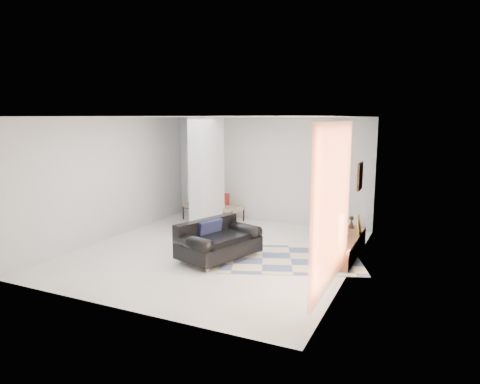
% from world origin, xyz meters
% --- Properties ---
extents(floor, '(6.00, 6.00, 0.00)m').
position_xyz_m(floor, '(0.00, 0.00, 0.00)').
color(floor, beige).
rests_on(floor, ground).
extents(ceiling, '(6.00, 6.00, 0.00)m').
position_xyz_m(ceiling, '(0.00, 0.00, 2.80)').
color(ceiling, white).
rests_on(ceiling, wall_back).
extents(wall_back, '(6.00, 0.00, 6.00)m').
position_xyz_m(wall_back, '(0.00, 3.00, 1.40)').
color(wall_back, silver).
rests_on(wall_back, ground).
extents(wall_front, '(6.00, 0.00, 6.00)m').
position_xyz_m(wall_front, '(0.00, -3.00, 1.40)').
color(wall_front, silver).
rests_on(wall_front, ground).
extents(wall_left, '(0.00, 6.00, 6.00)m').
position_xyz_m(wall_left, '(-2.75, 0.00, 1.40)').
color(wall_left, silver).
rests_on(wall_left, ground).
extents(wall_right, '(0.00, 6.00, 6.00)m').
position_xyz_m(wall_right, '(2.75, 0.00, 1.40)').
color(wall_right, silver).
rests_on(wall_right, ground).
extents(partition_column, '(0.35, 1.20, 2.80)m').
position_xyz_m(partition_column, '(-1.10, 1.60, 1.40)').
color(partition_column, silver).
rests_on(partition_column, floor).
extents(hallway_door, '(0.85, 0.06, 2.04)m').
position_xyz_m(hallway_door, '(-2.10, 2.96, 1.02)').
color(hallway_door, white).
rests_on(hallway_door, floor).
extents(curtain, '(0.00, 2.55, 2.55)m').
position_xyz_m(curtain, '(2.67, -1.15, 1.45)').
color(curtain, '#FD7B42').
rests_on(curtain, wall_right).
extents(wall_art, '(0.04, 0.45, 0.55)m').
position_xyz_m(wall_art, '(2.72, 0.90, 1.65)').
color(wall_art, '#311A0D').
rests_on(wall_art, wall_right).
extents(media_console, '(0.45, 2.03, 0.80)m').
position_xyz_m(media_console, '(2.52, 0.90, 0.20)').
color(media_console, brown).
rests_on(media_console, floor).
extents(loveseat, '(1.40, 1.82, 0.76)m').
position_xyz_m(loveseat, '(0.20, -0.37, 0.35)').
color(loveseat, silver).
rests_on(loveseat, floor).
extents(daybed, '(1.65, 0.81, 0.77)m').
position_xyz_m(daybed, '(-1.43, 2.48, 0.42)').
color(daybed, black).
rests_on(daybed, floor).
extents(area_rug, '(3.19, 2.67, 0.01)m').
position_xyz_m(area_rug, '(1.56, 0.20, 0.01)').
color(area_rug, beige).
rests_on(area_rug, floor).
extents(cylinder_lamp, '(0.11, 0.11, 0.57)m').
position_xyz_m(cylinder_lamp, '(2.50, 0.36, 0.69)').
color(cylinder_lamp, beige).
rests_on(cylinder_lamp, media_console).
extents(bronze_figurine, '(0.13, 0.13, 0.27)m').
position_xyz_m(bronze_figurine, '(2.47, 1.63, 0.53)').
color(bronze_figurine, black).
rests_on(bronze_figurine, media_console).
extents(vase, '(0.20, 0.20, 0.18)m').
position_xyz_m(vase, '(2.47, 0.89, 0.49)').
color(vase, silver).
rests_on(vase, media_console).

